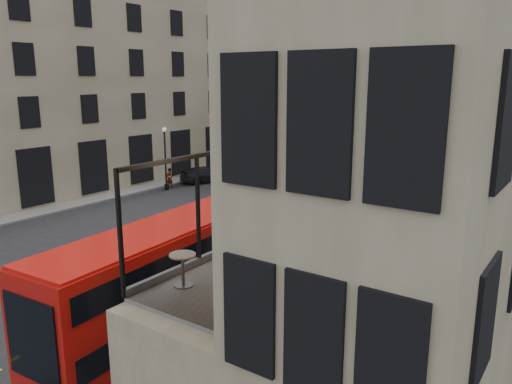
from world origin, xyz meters
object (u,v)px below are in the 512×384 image
Objects in this scene: pedestrian_c at (413,160)px; cafe_chair_d at (372,224)px; cafe_chair_a at (262,281)px; cafe_chair_b at (293,258)px; traffic_light_near at (290,202)px; pedestrian_b at (322,163)px; car_c at (206,174)px; bus_far at (339,150)px; pedestrian_a at (262,156)px; street_lamp_a at (166,162)px; street_lamp_b at (364,151)px; cyclist at (223,218)px; cafe_table_far at (319,203)px; car_b at (389,182)px; cafe_table_near at (183,265)px; cafe_chair_c at (341,237)px; bicycle at (190,230)px; pedestrian_d at (441,167)px; bus_near at (171,276)px; traffic_light_far at (253,150)px; car_a at (237,196)px; pedestrian_e at (169,178)px; cafe_table_mid at (284,224)px.

cafe_chair_d is at bearing 107.66° from pedestrian_c.
cafe_chair_a is 1.86m from cafe_chair_b.
pedestrian_b is at bearing 113.12° from traffic_light_near.
car_c is 6.52× the size of cafe_chair_b.
pedestrian_c is 2.54× the size of cafe_chair_b.
bus_far is 7.13× the size of pedestrian_a.
street_lamp_a is 1.00× the size of street_lamp_b.
cafe_table_far is at bearing -112.35° from cyclist.
street_lamp_b is 7.35m from car_b.
cyclist is at bearing -65.64° from pedestrian_a.
cafe_table_near is 0.95× the size of cafe_chair_c.
car_b is 5.56× the size of cafe_chair_c.
pedestrian_a is (-12.04, 0.01, -1.58)m from street_lamp_b.
traffic_light_near is 22.56m from street_lamp_b.
cafe_chair_b is at bearing -148.80° from bicycle.
car_c is at bearing 134.63° from cafe_chair_b.
street_lamp_a is 7.11× the size of cafe_chair_b.
pedestrian_b is 1.08× the size of pedestrian_d.
bus_near is 6.87× the size of pedestrian_a.
pedestrian_b is at bearing 26.07° from cyclist.
car_c is 35.19m from cafe_chair_a.
pedestrian_c is (4.91, 7.71, -1.59)m from bus_far.
car_c is 34.60m from cafe_table_near.
cafe_chair_d is at bearing -62.40° from bus_far.
street_lamp_b is (9.00, 6.00, -0.03)m from traffic_light_far.
traffic_light_near is 28.11m from pedestrian_c.
car_a is 2.36× the size of pedestrian_d.
bicycle is 1.08× the size of pedestrian_d.
car_c is 2.57× the size of bicycle.
cafe_chair_b is (17.10, -34.42, 3.87)m from pedestrian_b.
car_b is 2.39× the size of pedestrian_c.
pedestrian_e is 32.14m from cafe_table_near.
pedestrian_e is at bearing -156.68° from pedestrian_b.
cafe_chair_c reaches higher than cafe_table_mid.
pedestrian_c is (-1.95, 28.00, -1.47)m from traffic_light_near.
street_lamp_b is 24.65m from bicycle.
traffic_light_near is 17.30m from cafe_table_near.
traffic_light_far is at bearing -80.88° from car_c.
pedestrian_e is 2.43× the size of cafe_table_far.
cafe_table_near is at bearing -106.18° from cafe_chair_d.
pedestrian_b is (6.95, 15.21, -1.44)m from street_lamp_a.
cafe_table_near is at bearing -57.01° from traffic_light_far.
street_lamp_a reaches higher than car_b.
cafe_table_mid reaches higher than traffic_light_far.
street_lamp_a is at bearing -155.43° from pedestrian_b.
car_b is 6.43× the size of cafe_table_mid.
cafe_table_mid is at bearing 104.24° from pedestrian_c.
cafe_table_mid is (22.81, -17.97, 4.17)m from pedestrian_e.
traffic_light_far is 2.10× the size of pedestrian_e.
bus_near is 14.80× the size of cafe_chair_d.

